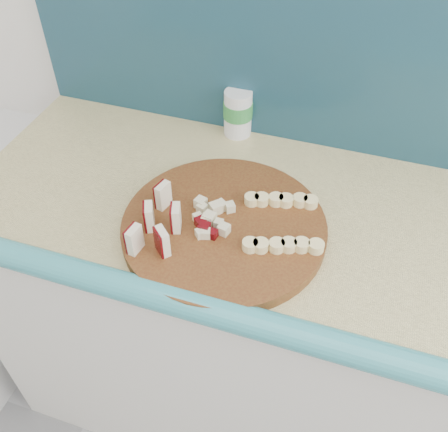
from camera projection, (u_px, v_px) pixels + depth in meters
name	position (u px, v px, depth m)	size (l,w,h in m)	color
kitchen_counter	(396.00, 360.00, 1.36)	(2.20, 0.63, 0.91)	white
cutting_board	(224.00, 227.00, 1.07)	(0.44, 0.44, 0.03)	#4C2110
apple_wedges	(157.00, 222.00, 1.02)	(0.08, 0.18, 0.06)	#F8E8C7
apple_chunks	(211.00, 218.00, 1.06)	(0.07, 0.07, 0.02)	beige
banana_slices	(281.00, 222.00, 1.05)	(0.19, 0.19, 0.02)	#F7E297
canister	(238.00, 112.00, 1.29)	(0.08, 0.08, 0.12)	white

